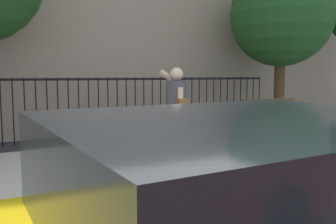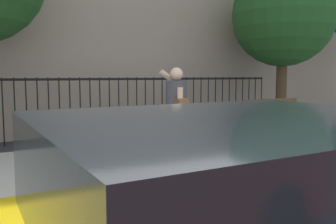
% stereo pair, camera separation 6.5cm
% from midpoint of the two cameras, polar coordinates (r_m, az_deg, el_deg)
% --- Properties ---
extents(sidewalk, '(28.00, 4.40, 0.15)m').
position_cam_midpoint_polar(sidewalk, '(6.01, -6.88, -9.46)').
color(sidewalk, '#B2ADA3').
rests_on(sidewalk, ground).
extents(iron_fence, '(12.03, 0.04, 1.60)m').
position_cam_midpoint_polar(iron_fence, '(9.38, -14.83, 1.76)').
color(iron_fence, black).
rests_on(iron_fence, ground).
extents(pedestrian_on_phone, '(0.48, 0.69, 1.63)m').
position_cam_midpoint_polar(pedestrian_on_phone, '(5.80, 1.11, 0.26)').
color(pedestrian_on_phone, beige).
rests_on(pedestrian_on_phone, sidewalk).
extents(street_bench, '(1.60, 0.45, 0.95)m').
position_cam_midpoint_polar(street_bench, '(8.89, 14.81, -0.85)').
color(street_bench, brown).
rests_on(street_bench, sidewalk).
extents(street_tree_near, '(2.96, 2.96, 4.86)m').
position_cam_midpoint_polar(street_tree_near, '(11.30, 17.24, 14.25)').
color(street_tree_near, '#4C3823').
rests_on(street_tree_near, ground).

